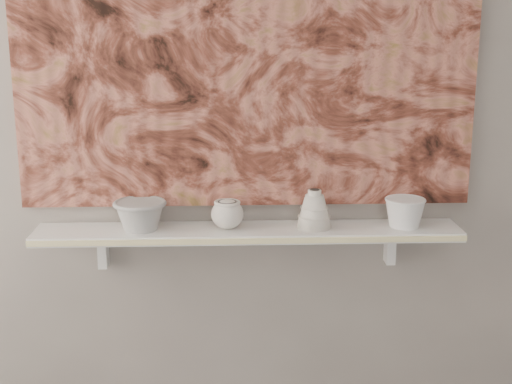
{
  "coord_description": "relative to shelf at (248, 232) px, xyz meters",
  "views": [
    {
      "loc": [
        -0.07,
        -0.74,
        1.61
      ],
      "look_at": [
        0.03,
        1.49,
        1.06
      ],
      "focal_mm": 50.0,
      "sensor_mm": 36.0,
      "label": 1
    }
  ],
  "objects": [
    {
      "name": "bell_vessel",
      "position": [
        0.22,
        0.0,
        0.08
      ],
      "size": [
        0.15,
        0.15,
        0.13
      ],
      "primitive_type": null,
      "rotation": [
        0.0,
        0.0,
        -0.32
      ],
      "color": "silver",
      "rests_on": "shelf"
    },
    {
      "name": "painting",
      "position": [
        0.0,
        0.08,
        0.62
      ],
      "size": [
        1.5,
        0.02,
        1.1
      ],
      "primitive_type": "cube",
      "color": "brown",
      "rests_on": "wall_back"
    },
    {
      "name": "bowl_white",
      "position": [
        0.52,
        0.0,
        0.06
      ],
      "size": [
        0.15,
        0.15,
        0.1
      ],
      "primitive_type": null,
      "rotation": [
        0.0,
        0.0,
        0.15
      ],
      "color": "white",
      "rests_on": "shelf"
    },
    {
      "name": "bracket_left",
      "position": [
        -0.49,
        0.06,
        -0.07
      ],
      "size": [
        0.03,
        0.06,
        0.12
      ],
      "primitive_type": "cube",
      "color": "white",
      "rests_on": "wall_back"
    },
    {
      "name": "house_motif",
      "position": [
        0.45,
        0.07,
        0.32
      ],
      "size": [
        0.09,
        0.0,
        0.08
      ],
      "primitive_type": "cube",
      "color": "black",
      "rests_on": "painting"
    },
    {
      "name": "wall_back",
      "position": [
        0.0,
        0.09,
        0.44
      ],
      "size": [
        3.6,
        0.0,
        3.6
      ],
      "primitive_type": "plane",
      "rotation": [
        1.57,
        0.0,
        0.0
      ],
      "color": "slate",
      "rests_on": "floor"
    },
    {
      "name": "shelf_stripe",
      "position": [
        0.0,
        -0.09,
        0.0
      ],
      "size": [
        1.4,
        0.01,
        0.02
      ],
      "primitive_type": "cube",
      "color": "beige",
      "rests_on": "shelf"
    },
    {
      "name": "cup_cream",
      "position": [
        -0.07,
        0.0,
        0.06
      ],
      "size": [
        0.13,
        0.13,
        0.1
      ],
      "primitive_type": null,
      "rotation": [
        0.0,
        0.0,
        -0.23
      ],
      "color": "beige",
      "rests_on": "shelf"
    },
    {
      "name": "shelf",
      "position": [
        0.0,
        0.0,
        0.0
      ],
      "size": [
        1.4,
        0.18,
        0.03
      ],
      "primitive_type": "cube",
      "color": "white",
      "rests_on": "wall_back"
    },
    {
      "name": "bowl_grey",
      "position": [
        -0.35,
        0.0,
        0.07
      ],
      "size": [
        0.21,
        0.21,
        0.1
      ],
      "primitive_type": null,
      "rotation": [
        0.0,
        0.0,
        0.23
      ],
      "color": "#A2A29F",
      "rests_on": "shelf"
    },
    {
      "name": "bracket_right",
      "position": [
        0.49,
        0.06,
        -0.07
      ],
      "size": [
        0.03,
        0.06,
        0.12
      ],
      "primitive_type": "cube",
      "color": "white",
      "rests_on": "wall_back"
    }
  ]
}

